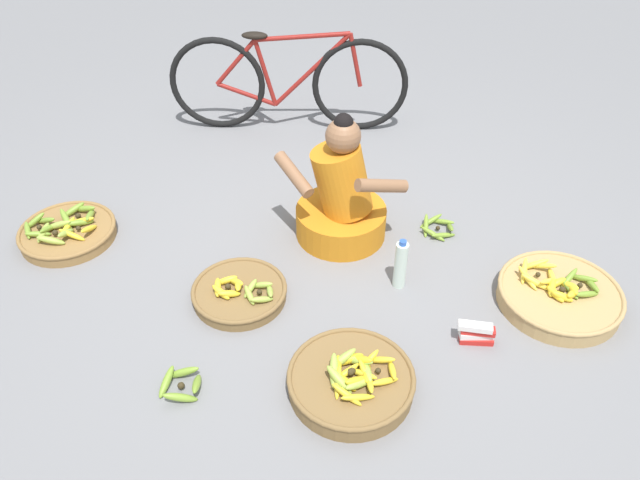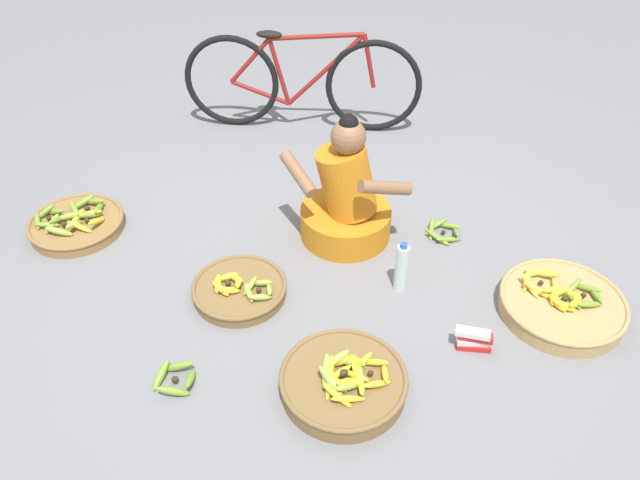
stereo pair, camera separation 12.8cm
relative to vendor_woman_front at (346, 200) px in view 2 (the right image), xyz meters
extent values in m
plane|color=slate|center=(-0.08, -0.30, -0.25)|extent=(10.00, 10.00, 0.00)
cylinder|color=orange|center=(0.00, 0.00, -0.16)|extent=(0.52, 0.52, 0.18)
cylinder|color=orange|center=(0.00, 0.00, 0.12)|extent=(0.39, 0.33, 0.44)
sphere|color=#8C6042|center=(0.00, 0.00, 0.40)|extent=(0.19, 0.19, 0.19)
sphere|color=black|center=(0.00, 0.00, 0.48)|extent=(0.10, 0.10, 0.10)
cylinder|color=#8C6042|center=(-0.26, -0.07, 0.20)|extent=(0.25, 0.28, 0.16)
cylinder|color=#8C6042|center=(0.21, -0.15, 0.20)|extent=(0.30, 0.21, 0.16)
torus|color=black|center=(-0.95, 1.23, 0.09)|extent=(0.69, 0.07, 0.68)
torus|color=black|center=(0.07, 1.27, 0.09)|extent=(0.69, 0.07, 0.68)
cylinder|color=maroon|center=(-0.27, 1.26, 0.21)|extent=(0.55, 0.05, 0.55)
cylinder|color=maroon|center=(-0.60, 1.25, 0.18)|extent=(0.15, 0.04, 0.49)
cylinder|color=maroon|center=(-0.33, 1.26, 0.45)|extent=(0.65, 0.06, 0.08)
cylinder|color=maroon|center=(-0.74, 1.24, 0.02)|extent=(0.42, 0.05, 0.18)
cylinder|color=maroon|center=(-0.80, 1.24, 0.26)|extent=(0.31, 0.04, 0.35)
cylinder|color=maroon|center=(0.03, 1.27, 0.28)|extent=(0.11, 0.04, 0.38)
ellipsoid|color=black|center=(-0.66, 1.25, 0.45)|extent=(0.18, 0.08, 0.05)
cylinder|color=brown|center=(0.10, -1.11, -0.20)|extent=(0.56, 0.56, 0.09)
torus|color=brown|center=(0.10, -1.11, -0.16)|extent=(0.57, 0.57, 0.02)
ellipsoid|color=yellow|center=(0.27, -1.08, -0.13)|extent=(0.05, 0.14, 0.07)
ellipsoid|color=yellow|center=(0.22, -1.03, -0.14)|extent=(0.14, 0.05, 0.07)
ellipsoid|color=yellow|center=(0.17, -1.05, -0.13)|extent=(0.12, 0.12, 0.08)
ellipsoid|color=yellow|center=(0.16, -1.12, -0.13)|extent=(0.09, 0.13, 0.08)
ellipsoid|color=yellow|center=(0.24, -1.15, -0.14)|extent=(0.14, 0.09, 0.06)
sphere|color=#382D19|center=(0.21, -1.09, -0.14)|extent=(0.03, 0.03, 0.03)
ellipsoid|color=gold|center=(0.16, -1.10, -0.13)|extent=(0.04, 0.15, 0.07)
ellipsoid|color=gold|center=(0.13, -1.04, -0.12)|extent=(0.15, 0.10, 0.10)
ellipsoid|color=gold|center=(0.08, -1.04, -0.13)|extent=(0.15, 0.08, 0.07)
ellipsoid|color=gold|center=(0.03, -1.10, -0.13)|extent=(0.05, 0.15, 0.07)
ellipsoid|color=gold|center=(0.06, -1.16, -0.13)|extent=(0.14, 0.12, 0.07)
ellipsoid|color=gold|center=(0.13, -1.16, -0.13)|extent=(0.15, 0.11, 0.09)
sphere|color=#382D19|center=(0.10, -1.10, -0.13)|extent=(0.04, 0.04, 0.04)
ellipsoid|color=#9EB747|center=(0.16, -1.09, -0.13)|extent=(0.08, 0.17, 0.07)
ellipsoid|color=#9EB747|center=(0.12, -1.05, -0.13)|extent=(0.17, 0.10, 0.09)
ellipsoid|color=#9EB747|center=(0.05, -1.05, -0.12)|extent=(0.15, 0.13, 0.10)
ellipsoid|color=#9EB747|center=(0.02, -1.12, -0.12)|extent=(0.05, 0.16, 0.10)
ellipsoid|color=#9EB747|center=(0.05, -1.17, -0.12)|extent=(0.15, 0.13, 0.10)
ellipsoid|color=#9EB747|center=(0.14, -1.17, -0.13)|extent=(0.15, 0.13, 0.07)
sphere|color=#382D19|center=(0.09, -1.11, -0.13)|extent=(0.04, 0.04, 0.04)
ellipsoid|color=yellow|center=(0.18, -1.16, -0.13)|extent=(0.04, 0.15, 0.08)
ellipsoid|color=yellow|center=(0.14, -1.11, -0.13)|extent=(0.15, 0.10, 0.07)
ellipsoid|color=yellow|center=(0.07, -1.12, -0.14)|extent=(0.14, 0.11, 0.06)
ellipsoid|color=yellow|center=(0.04, -1.17, -0.13)|extent=(0.03, 0.15, 0.08)
ellipsoid|color=yellow|center=(0.08, -1.23, -0.13)|extent=(0.15, 0.09, 0.08)
ellipsoid|color=yellow|center=(0.13, -1.24, -0.14)|extent=(0.16, 0.07, 0.06)
sphere|color=#382D19|center=(0.11, -1.17, -0.14)|extent=(0.03, 0.03, 0.03)
cylinder|color=tan|center=(1.14, -0.49, -0.20)|extent=(0.61, 0.61, 0.09)
torus|color=tan|center=(1.14, -0.49, -0.16)|extent=(0.63, 0.63, 0.02)
ellipsoid|color=olive|center=(1.29, -0.46, -0.14)|extent=(0.06, 0.15, 0.06)
ellipsoid|color=olive|center=(1.26, -0.42, -0.13)|extent=(0.14, 0.10, 0.06)
ellipsoid|color=olive|center=(1.19, -0.43, -0.13)|extent=(0.12, 0.12, 0.09)
ellipsoid|color=olive|center=(1.17, -0.50, -0.14)|extent=(0.09, 0.14, 0.05)
ellipsoid|color=olive|center=(1.25, -0.53, -0.14)|extent=(0.15, 0.08, 0.06)
sphere|color=#382D19|center=(1.23, -0.47, -0.13)|extent=(0.03, 0.03, 0.03)
ellipsoid|color=yellow|center=(1.11, -0.41, -0.14)|extent=(0.04, 0.16, 0.05)
ellipsoid|color=yellow|center=(1.07, -0.34, -0.13)|extent=(0.15, 0.09, 0.08)
ellipsoid|color=yellow|center=(1.03, -0.33, -0.13)|extent=(0.16, 0.05, 0.08)
ellipsoid|color=yellow|center=(0.97, -0.39, -0.13)|extent=(0.06, 0.16, 0.09)
ellipsoid|color=yellow|center=(0.98, -0.44, -0.13)|extent=(0.10, 0.15, 0.08)
ellipsoid|color=yellow|center=(1.01, -0.47, -0.13)|extent=(0.16, 0.09, 0.08)
ellipsoid|color=yellow|center=(1.08, -0.46, -0.13)|extent=(0.14, 0.12, 0.09)
sphere|color=#382D19|center=(1.04, -0.40, -0.14)|extent=(0.03, 0.03, 0.03)
ellipsoid|color=yellow|center=(1.19, -0.51, -0.13)|extent=(0.04, 0.12, 0.07)
ellipsoid|color=yellow|center=(1.17, -0.48, -0.13)|extent=(0.10, 0.12, 0.07)
ellipsoid|color=yellow|center=(1.11, -0.47, -0.13)|extent=(0.12, 0.08, 0.07)
ellipsoid|color=yellow|center=(1.09, -0.50, -0.13)|extent=(0.07, 0.12, 0.07)
ellipsoid|color=yellow|center=(1.09, -0.54, -0.14)|extent=(0.10, 0.12, 0.06)
ellipsoid|color=yellow|center=(1.12, -0.56, -0.13)|extent=(0.12, 0.06, 0.07)
ellipsoid|color=yellow|center=(1.17, -0.55, -0.13)|extent=(0.10, 0.11, 0.08)
sphere|color=#382D19|center=(1.13, -0.51, -0.13)|extent=(0.03, 0.03, 0.03)
cylinder|color=olive|center=(-1.57, -0.15, -0.21)|extent=(0.54, 0.54, 0.07)
torus|color=olive|center=(-1.57, -0.15, -0.18)|extent=(0.55, 0.55, 0.02)
ellipsoid|color=yellow|center=(-1.42, -0.18, -0.15)|extent=(0.06, 0.16, 0.09)
ellipsoid|color=yellow|center=(-1.50, -0.10, -0.15)|extent=(0.16, 0.05, 0.07)
ellipsoid|color=yellow|center=(-1.56, -0.16, -0.16)|extent=(0.06, 0.16, 0.06)
ellipsoid|color=yellow|center=(-1.50, -0.24, -0.15)|extent=(0.16, 0.05, 0.08)
sphere|color=#382D19|center=(-1.49, -0.17, -0.16)|extent=(0.03, 0.03, 0.03)
ellipsoid|color=olive|center=(-1.47, -0.05, -0.15)|extent=(0.06, 0.16, 0.07)
ellipsoid|color=olive|center=(-1.52, 0.01, -0.15)|extent=(0.16, 0.07, 0.08)
ellipsoid|color=olive|center=(-1.58, -0.01, -0.15)|extent=(0.14, 0.14, 0.08)
ellipsoid|color=olive|center=(-1.59, -0.10, -0.14)|extent=(0.13, 0.14, 0.09)
ellipsoid|color=olive|center=(-1.50, -0.12, -0.16)|extent=(0.15, 0.11, 0.06)
sphere|color=#382D19|center=(-1.53, -0.06, -0.15)|extent=(0.03, 0.03, 0.03)
ellipsoid|color=olive|center=(-1.66, -0.19, -0.15)|extent=(0.06, 0.14, 0.08)
ellipsoid|color=olive|center=(-1.70, -0.12, -0.15)|extent=(0.14, 0.06, 0.08)
ellipsoid|color=olive|center=(-1.76, -0.13, -0.15)|extent=(0.12, 0.12, 0.09)
ellipsoid|color=olive|center=(-1.77, -0.21, -0.16)|extent=(0.09, 0.14, 0.06)
ellipsoid|color=olive|center=(-1.70, -0.24, -0.16)|extent=(0.14, 0.07, 0.06)
sphere|color=#382D19|center=(-1.72, -0.18, -0.16)|extent=(0.03, 0.03, 0.03)
ellipsoid|color=#9EB747|center=(-1.53, -0.23, -0.14)|extent=(0.06, 0.16, 0.10)
ellipsoid|color=#9EB747|center=(-1.61, -0.15, -0.15)|extent=(0.16, 0.05, 0.08)
ellipsoid|color=#9EB747|center=(-1.67, -0.22, -0.16)|extent=(0.04, 0.16, 0.06)
ellipsoid|color=#9EB747|center=(-1.60, -0.29, -0.15)|extent=(0.16, 0.05, 0.08)
sphere|color=#382D19|center=(-1.60, -0.22, -0.15)|extent=(0.03, 0.03, 0.03)
cylinder|color=brown|center=(-0.50, -0.57, -0.22)|extent=(0.48, 0.48, 0.06)
torus|color=brown|center=(-0.50, -0.57, -0.18)|extent=(0.49, 0.49, 0.02)
ellipsoid|color=#9EB747|center=(-0.33, -0.60, -0.16)|extent=(0.06, 0.13, 0.06)
ellipsoid|color=#9EB747|center=(-0.38, -0.56, -0.16)|extent=(0.13, 0.04, 0.06)
ellipsoid|color=#9EB747|center=(-0.43, -0.59, -0.16)|extent=(0.08, 0.12, 0.07)
ellipsoid|color=#9EB747|center=(-0.43, -0.64, -0.16)|extent=(0.09, 0.12, 0.07)
ellipsoid|color=#9EB747|center=(-0.36, -0.66, -0.16)|extent=(0.13, 0.07, 0.06)
sphere|color=#382D19|center=(-0.38, -0.61, -0.16)|extent=(0.03, 0.03, 0.03)
ellipsoid|color=yellow|center=(-0.50, -0.58, -0.16)|extent=(0.06, 0.13, 0.07)
ellipsoid|color=yellow|center=(-0.52, -0.54, -0.16)|extent=(0.12, 0.10, 0.06)
ellipsoid|color=yellow|center=(-0.56, -0.54, -0.16)|extent=(0.13, 0.07, 0.06)
ellipsoid|color=yellow|center=(-0.60, -0.59, -0.16)|extent=(0.05, 0.12, 0.06)
ellipsoid|color=yellow|center=(-0.58, -0.63, -0.16)|extent=(0.12, 0.09, 0.07)
ellipsoid|color=yellow|center=(-0.53, -0.63, -0.16)|extent=(0.13, 0.07, 0.06)
sphere|color=#382D19|center=(-0.55, -0.59, -0.16)|extent=(0.03, 0.03, 0.03)
ellipsoid|color=olive|center=(-0.59, -1.16, -0.21)|extent=(0.06, 0.16, 0.09)
ellipsoid|color=olive|center=(-0.66, -1.10, -0.21)|extent=(0.16, 0.05, 0.09)
ellipsoid|color=olive|center=(-0.72, -1.16, -0.22)|extent=(0.07, 0.16, 0.08)
ellipsoid|color=olive|center=(-0.64, -1.24, -0.21)|extent=(0.16, 0.07, 0.09)
sphere|color=#382D19|center=(-0.65, -1.17, -0.22)|extent=(0.03, 0.03, 0.03)
ellipsoid|color=olive|center=(0.64, 0.07, -0.21)|extent=(0.03, 0.16, 0.09)
ellipsoid|color=olive|center=(0.60, 0.13, -0.22)|extent=(0.16, 0.09, 0.06)
ellipsoid|color=olive|center=(0.53, 0.13, -0.22)|extent=(0.15, 0.11, 0.08)
ellipsoid|color=olive|center=(0.50, 0.07, -0.21)|extent=(0.04, 0.16, 0.09)
ellipsoid|color=olive|center=(0.54, 0.00, -0.22)|extent=(0.15, 0.10, 0.07)
ellipsoid|color=olive|center=(0.60, 0.00, -0.22)|extent=(0.16, 0.09, 0.06)
sphere|color=#382D19|center=(0.57, 0.07, -0.22)|extent=(0.03, 0.03, 0.03)
cylinder|color=silver|center=(0.33, -0.41, -0.11)|extent=(0.07, 0.07, 0.28)
cylinder|color=#2D59B7|center=(0.33, -0.41, 0.04)|extent=(0.04, 0.04, 0.02)
cube|color=red|center=(0.69, -0.79, -0.23)|extent=(0.16, 0.05, 0.03)
cube|color=white|center=(0.69, -0.78, -0.20)|extent=(0.16, 0.06, 0.03)
cube|color=red|center=(0.69, -0.78, -0.17)|extent=(0.16, 0.06, 0.03)
cube|color=white|center=(0.67, -0.79, -0.14)|extent=(0.16, 0.07, 0.03)
camera|label=1|loc=(0.08, -2.85, 2.01)|focal=34.77mm
camera|label=2|loc=(0.21, -2.83, 2.01)|focal=34.77mm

